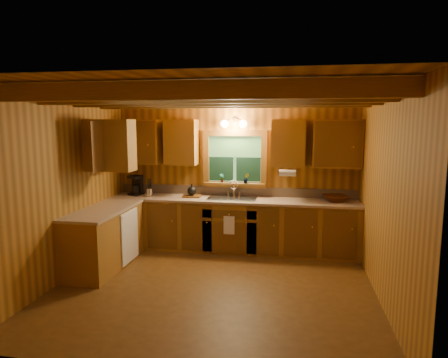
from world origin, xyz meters
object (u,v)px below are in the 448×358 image
sink (232,201)px  cutting_board (192,196)px  coffee_maker (136,185)px  wicker_basket (336,198)px

sink → cutting_board: size_ratio=2.67×
coffee_maker → sink: bearing=15.3°
sink → wicker_basket: size_ratio=2.02×
cutting_board → wicker_basket: size_ratio=0.76×
coffee_maker → wicker_basket: 3.46m
cutting_board → wicker_basket: 2.42m
sink → wicker_basket: bearing=2.2°
sink → coffee_maker: bearing=177.5°
wicker_basket → cutting_board: bearing=-178.9°
cutting_board → coffee_maker: bearing=172.4°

